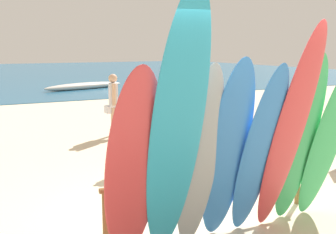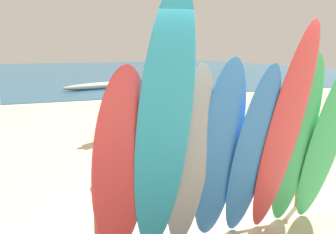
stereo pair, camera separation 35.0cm
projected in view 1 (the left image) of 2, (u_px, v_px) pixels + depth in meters
ground at (30, 99)px, 17.51m from camera, size 60.00×60.00×0.00m
surfboard_rack at (214, 182)px, 5.15m from camera, size 2.94×0.07×0.69m
surfboard_red_0 at (133, 169)px, 4.00m from camera, size 0.60×0.68×2.06m
surfboard_teal_1 at (176, 133)px, 3.95m from camera, size 0.61×0.97×2.76m
surfboard_grey_2 at (200, 160)px, 4.34m from camera, size 0.52×0.55×2.05m
surfboard_blue_3 at (228, 153)px, 4.51m from camera, size 0.55×0.69×2.11m
surfboard_blue_4 at (259, 153)px, 4.63m from camera, size 0.50×0.73×2.04m
surfboard_red_5 at (289, 132)px, 4.67m from camera, size 0.51×0.87×2.48m
surfboard_green_6 at (300, 142)px, 4.97m from camera, size 0.52×0.70×2.14m
surfboard_green_7 at (328, 141)px, 5.09m from camera, size 0.52×0.73×2.11m
beachgoer_photographing at (151, 116)px, 7.82m from camera, size 0.57×0.30×1.55m
beachgoer_near_rack at (113, 101)px, 10.09m from camera, size 0.40×0.57×1.54m
beach_chair_red at (269, 127)px, 9.28m from camera, size 0.55×0.76×0.80m
beach_chair_blue at (280, 145)px, 7.48m from camera, size 0.60×0.71×0.84m
distant_boat at (85, 86)px, 21.52m from camera, size 4.61×2.00×0.37m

